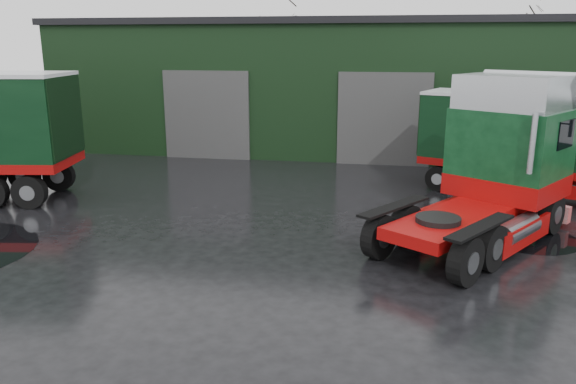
% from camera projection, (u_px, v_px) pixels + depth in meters
% --- Properties ---
extents(ground, '(100.00, 100.00, 0.00)m').
position_uv_depth(ground, '(271.00, 297.00, 11.82)').
color(ground, black).
extents(warehouse, '(32.40, 12.40, 6.30)m').
position_uv_depth(warehouse, '(387.00, 83.00, 29.67)').
color(warehouse, black).
rests_on(warehouse, ground).
extents(hero_tractor, '(6.49, 7.57, 4.42)m').
position_uv_depth(hero_tractor, '(476.00, 163.00, 14.34)').
color(hero_tractor, '#0D381A').
rests_on(hero_tractor, ground).
extents(tree_back_a, '(4.40, 4.40, 9.50)m').
position_uv_depth(tree_back_a, '(277.00, 50.00, 40.17)').
color(tree_back_a, black).
rests_on(tree_back_a, ground).
extents(tree_back_b, '(4.40, 4.40, 7.50)m').
position_uv_depth(tree_back_b, '(510.00, 65.00, 37.62)').
color(tree_back_b, black).
rests_on(tree_back_b, ground).
extents(puddle_1, '(2.59, 2.59, 0.01)m').
position_uv_depth(puddle_1, '(529.00, 238.00, 15.36)').
color(puddle_1, black).
rests_on(puddle_1, ground).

